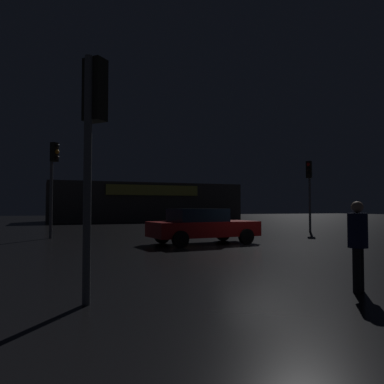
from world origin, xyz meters
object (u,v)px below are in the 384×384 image
at_px(traffic_signal_opposite, 53,170).
at_px(car_near, 202,226).
at_px(store_building, 145,202).
at_px(traffic_signal_cross_left, 309,181).
at_px(traffic_signal_cross_right, 93,121).
at_px(pedestrian, 358,239).

xyz_separation_m(traffic_signal_opposite, car_near, (5.55, -5.19, -2.52)).
distance_m(store_building, traffic_signal_opposite, 23.35).
bearing_deg(car_near, store_building, 80.28).
bearing_deg(traffic_signal_cross_left, traffic_signal_cross_right, -138.84).
xyz_separation_m(car_near, pedestrian, (-0.89, -8.98, 0.18)).
bearing_deg(traffic_signal_cross_left, pedestrian, -126.31).
distance_m(traffic_signal_opposite, pedestrian, 15.10).
height_order(traffic_signal_opposite, pedestrian, traffic_signal_opposite).
xyz_separation_m(traffic_signal_cross_left, car_near, (-9.07, -4.56, -2.35)).
bearing_deg(traffic_signal_opposite, store_building, 64.47).
height_order(traffic_signal_opposite, traffic_signal_cross_right, traffic_signal_opposite).
height_order(store_building, pedestrian, store_building).
bearing_deg(store_building, car_near, -99.72).
bearing_deg(traffic_signal_cross_right, traffic_signal_cross_left, 41.16).
bearing_deg(traffic_signal_opposite, traffic_signal_cross_left, -2.44).
distance_m(store_building, traffic_signal_cross_right, 35.65).
height_order(traffic_signal_cross_left, traffic_signal_cross_right, traffic_signal_cross_left).
height_order(store_building, traffic_signal_opposite, traffic_signal_opposite).
bearing_deg(traffic_signal_cross_left, traffic_signal_opposite, 177.56).
distance_m(car_near, pedestrian, 9.03).
bearing_deg(traffic_signal_cross_left, store_building, 101.92).
relative_size(traffic_signal_cross_left, pedestrian, 2.70).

